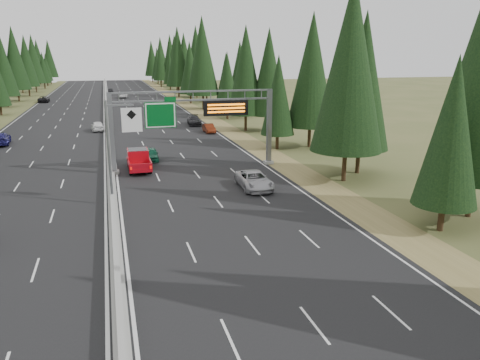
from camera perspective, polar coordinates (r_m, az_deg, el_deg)
name	(u,v)px	position (r m, az deg, el deg)	size (l,w,h in m)	color
road	(107,117)	(91.41, -15.89, 7.43)	(32.00, 260.00, 0.08)	black
shoulder_right	(201,114)	(93.11, -4.79, 8.08)	(3.60, 260.00, 0.06)	olive
shoulder_left	(3,120)	(93.14, -26.95, 6.51)	(3.60, 260.00, 0.06)	#454F25
median_barrier	(107,115)	(91.36, -15.91, 7.67)	(0.70, 260.00, 0.85)	gray
sign_gantry	(200,117)	(46.83, -4.87, 7.63)	(16.75, 0.98, 7.80)	slate
hov_sign_pole	(117,145)	(36.28, -14.82, 4.13)	(2.80, 0.50, 8.00)	slate
tree_row_right	(220,63)	(95.28, -2.42, 14.03)	(12.42, 241.82, 18.96)	black
silver_minivan	(254,180)	(40.29, 1.73, -0.01)	(2.44, 5.29, 1.47)	#ABAAAF
red_pickup	(138,158)	(48.19, -12.30, 2.58)	(2.14, 5.99, 1.95)	black
car_ahead_green	(151,154)	(51.97, -10.82, 3.10)	(1.58, 3.94, 1.34)	#166142
car_ahead_dkred	(209,128)	(69.78, -3.80, 6.32)	(1.35, 3.86, 1.27)	#62200E
car_ahead_dkgrey	(194,120)	(77.62, -5.61, 7.25)	(2.08, 5.12, 1.48)	black
car_ahead_white	(123,95)	(129.70, -14.10, 9.99)	(2.34, 5.08, 1.41)	silver
car_ahead_far	(111,91)	(147.12, -15.50, 10.46)	(1.71, 4.26, 1.45)	black
car_onc_blue	(0,139)	(67.45, -27.20, 4.52)	(2.21, 5.43, 1.58)	navy
car_onc_white	(97,126)	(74.36, -16.99, 6.32)	(1.73, 4.30, 1.46)	white
car_onc_far	(44,99)	(124.10, -22.82, 9.07)	(2.39, 5.18, 1.44)	black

